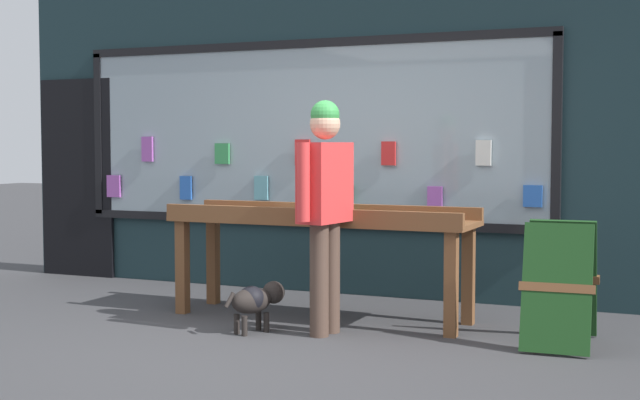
{
  "coord_description": "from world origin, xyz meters",
  "views": [
    {
      "loc": [
        2.81,
        -5.43,
        1.41
      ],
      "look_at": [
        0.08,
        0.92,
        0.98
      ],
      "focal_mm": 50.0,
      "sensor_mm": 36.0,
      "label": 1
    }
  ],
  "objects_px": {
    "display_table_main": "(321,228)",
    "person_browsing": "(325,197)",
    "sandwich_board_sign": "(560,283)",
    "small_dog": "(256,300)"
  },
  "relations": [
    {
      "from": "display_table_main",
      "to": "sandwich_board_sign",
      "type": "height_order",
      "value": "display_table_main"
    },
    {
      "from": "person_browsing",
      "to": "sandwich_board_sign",
      "type": "xyz_separation_m",
      "value": [
        1.65,
        0.32,
        -0.58
      ]
    },
    {
      "from": "person_browsing",
      "to": "sandwich_board_sign",
      "type": "relative_size",
      "value": 2.01
    },
    {
      "from": "display_table_main",
      "to": "small_dog",
      "type": "xyz_separation_m",
      "value": [
        -0.24,
        -0.68,
        -0.49
      ]
    },
    {
      "from": "display_table_main",
      "to": "person_browsing",
      "type": "distance_m",
      "value": 0.66
    },
    {
      "from": "person_browsing",
      "to": "small_dog",
      "type": "distance_m",
      "value": 0.94
    },
    {
      "from": "person_browsing",
      "to": "small_dog",
      "type": "height_order",
      "value": "person_browsing"
    },
    {
      "from": "person_browsing",
      "to": "small_dog",
      "type": "relative_size",
      "value": 3.39
    },
    {
      "from": "display_table_main",
      "to": "person_browsing",
      "type": "bearing_deg",
      "value": -63.65
    },
    {
      "from": "person_browsing",
      "to": "sandwich_board_sign",
      "type": "height_order",
      "value": "person_browsing"
    }
  ]
}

